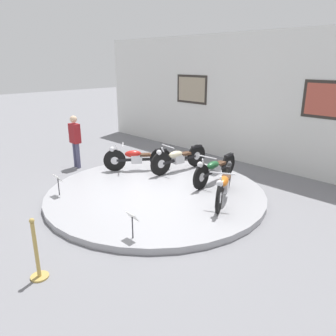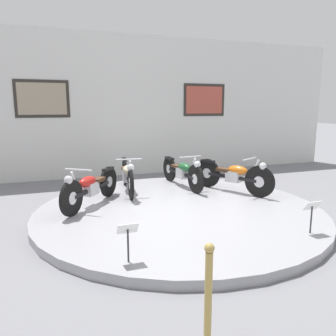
{
  "view_description": "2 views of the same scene",
  "coord_description": "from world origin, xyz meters",
  "px_view_note": "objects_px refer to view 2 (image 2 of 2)",
  "views": [
    {
      "loc": [
        5.63,
        -5.12,
        3.22
      ],
      "look_at": [
        0.08,
        0.34,
        0.67
      ],
      "focal_mm": 35.0,
      "sensor_mm": 36.0,
      "label": 1
    },
    {
      "loc": [
        -2.21,
        -5.59,
        2.03
      ],
      "look_at": [
        -0.19,
        0.1,
        0.9
      ],
      "focal_mm": 35.0,
      "sensor_mm": 36.0,
      "label": 2
    }
  ],
  "objects_px": {
    "motorcycle_cream": "(128,174)",
    "info_placard_front_centre": "(312,210)",
    "motorcycle_red": "(91,186)",
    "motorcycle_green": "(182,171)",
    "stanchion_post_left_of_entry": "(208,324)",
    "motorcycle_orange": "(234,175)",
    "info_placard_front_left": "(128,234)"
  },
  "relations": [
    {
      "from": "motorcycle_red",
      "to": "info_placard_front_left",
      "type": "distance_m",
      "value": 2.54
    },
    {
      "from": "motorcycle_red",
      "to": "info_placard_front_centre",
      "type": "height_order",
      "value": "motorcycle_red"
    },
    {
      "from": "motorcycle_cream",
      "to": "info_placard_front_centre",
      "type": "height_order",
      "value": "motorcycle_cream"
    },
    {
      "from": "motorcycle_orange",
      "to": "info_placard_front_centre",
      "type": "bearing_deg",
      "value": -93.51
    },
    {
      "from": "motorcycle_cream",
      "to": "motorcycle_orange",
      "type": "bearing_deg",
      "value": -20.34
    },
    {
      "from": "motorcycle_green",
      "to": "info_placard_front_centre",
      "type": "relative_size",
      "value": 3.88
    },
    {
      "from": "motorcycle_green",
      "to": "info_placard_front_left",
      "type": "height_order",
      "value": "motorcycle_green"
    },
    {
      "from": "motorcycle_green",
      "to": "motorcycle_orange",
      "type": "xyz_separation_m",
      "value": [
        0.9,
        -0.82,
        0.01
      ]
    },
    {
      "from": "motorcycle_cream",
      "to": "motorcycle_orange",
      "type": "relative_size",
      "value": 1.11
    },
    {
      "from": "motorcycle_green",
      "to": "stanchion_post_left_of_entry",
      "type": "bearing_deg",
      "value": -109.81
    },
    {
      "from": "motorcycle_cream",
      "to": "info_placard_front_centre",
      "type": "xyz_separation_m",
      "value": [
        2.07,
        -3.36,
        -0.03
      ]
    },
    {
      "from": "motorcycle_cream",
      "to": "motorcycle_green",
      "type": "bearing_deg",
      "value": -0.1
    },
    {
      "from": "info_placard_front_centre",
      "to": "motorcycle_cream",
      "type": "bearing_deg",
      "value": 121.67
    },
    {
      "from": "motorcycle_orange",
      "to": "stanchion_post_left_of_entry",
      "type": "height_order",
      "value": "stanchion_post_left_of_entry"
    },
    {
      "from": "info_placard_front_left",
      "to": "motorcycle_cream",
      "type": "bearing_deg",
      "value": 77.5
    },
    {
      "from": "motorcycle_orange",
      "to": "motorcycle_green",
      "type": "bearing_deg",
      "value": 137.55
    },
    {
      "from": "motorcycle_red",
      "to": "motorcycle_green",
      "type": "relative_size",
      "value": 0.81
    },
    {
      "from": "motorcycle_cream",
      "to": "info_placard_front_left",
      "type": "relative_size",
      "value": 3.95
    },
    {
      "from": "motorcycle_red",
      "to": "stanchion_post_left_of_entry",
      "type": "height_order",
      "value": "stanchion_post_left_of_entry"
    },
    {
      "from": "info_placard_front_left",
      "to": "motorcycle_red",
      "type": "bearing_deg",
      "value": 93.66
    },
    {
      "from": "motorcycle_orange",
      "to": "info_placard_front_left",
      "type": "distance_m",
      "value": 3.91
    },
    {
      "from": "motorcycle_green",
      "to": "stanchion_post_left_of_entry",
      "type": "distance_m",
      "value": 5.32
    },
    {
      "from": "motorcycle_cream",
      "to": "motorcycle_red",
      "type": "bearing_deg",
      "value": -137.75
    },
    {
      "from": "motorcycle_green",
      "to": "info_placard_front_centre",
      "type": "xyz_separation_m",
      "value": [
        0.75,
        -3.36,
        -0.02
      ]
    },
    {
      "from": "motorcycle_orange",
      "to": "info_placard_front_left",
      "type": "height_order",
      "value": "motorcycle_orange"
    },
    {
      "from": "motorcycle_cream",
      "to": "stanchion_post_left_of_entry",
      "type": "distance_m",
      "value": 5.03
    },
    {
      "from": "info_placard_front_left",
      "to": "info_placard_front_centre",
      "type": "height_order",
      "value": "same"
    },
    {
      "from": "info_placard_front_centre",
      "to": "stanchion_post_left_of_entry",
      "type": "bearing_deg",
      "value": -147.14
    },
    {
      "from": "motorcycle_orange",
      "to": "motorcycle_red",
      "type": "bearing_deg",
      "value": 179.96
    },
    {
      "from": "info_placard_front_left",
      "to": "stanchion_post_left_of_entry",
      "type": "distance_m",
      "value": 1.68
    },
    {
      "from": "motorcycle_orange",
      "to": "info_placard_front_centre",
      "type": "relative_size",
      "value": 3.56
    },
    {
      "from": "motorcycle_cream",
      "to": "motorcycle_orange",
      "type": "distance_m",
      "value": 2.38
    }
  ]
}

